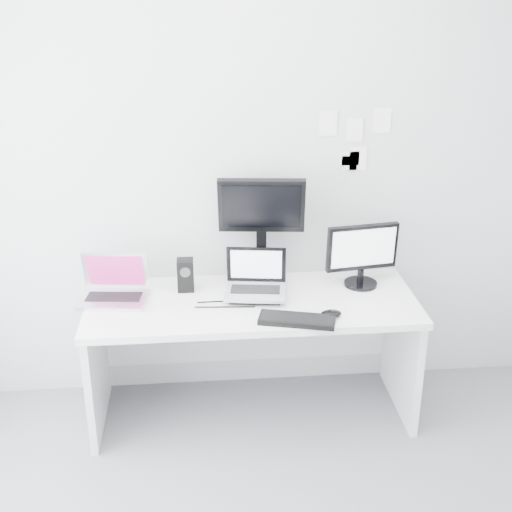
{
  "coord_description": "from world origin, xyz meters",
  "views": [
    {
      "loc": [
        -0.28,
        -2.08,
        2.39
      ],
      "look_at": [
        0.02,
        1.23,
        1.0
      ],
      "focal_mm": 47.9,
      "sensor_mm": 36.0,
      "label": 1
    }
  ],
  "objects": [
    {
      "name": "mouse",
      "position": [
        0.39,
        1.02,
        0.75
      ],
      "size": [
        0.12,
        0.08,
        0.04
      ],
      "primitive_type": "ellipsoid",
      "rotation": [
        0.0,
        0.0,
        0.09
      ],
      "color": "black",
      "rests_on": "desk"
    },
    {
      "name": "wall_note_1",
      "position": [
        0.6,
        1.59,
        1.58
      ],
      "size": [
        0.09,
        0.0,
        0.13
      ],
      "primitive_type": "cube",
      "color": "white",
      "rests_on": "back_wall"
    },
    {
      "name": "speaker",
      "position": [
        -0.36,
        1.42,
        0.82
      ],
      "size": [
        0.1,
        0.1,
        0.18
      ],
      "primitive_type": "cube",
      "rotation": [
        0.0,
        0.0,
        -0.09
      ],
      "color": "black",
      "rests_on": "desk"
    },
    {
      "name": "macbook",
      "position": [
        -0.75,
        1.3,
        0.86
      ],
      "size": [
        0.39,
        0.31,
        0.27
      ],
      "primitive_type": "cube",
      "rotation": [
        0.0,
        0.0,
        -0.11
      ],
      "color": "silver",
      "rests_on": "desk"
    },
    {
      "name": "desk",
      "position": [
        0.0,
        1.25,
        0.36
      ],
      "size": [
        1.8,
        0.7,
        0.73
      ],
      "primitive_type": "cube",
      "color": "white",
      "rests_on": "ground"
    },
    {
      "name": "back_wall",
      "position": [
        0.0,
        1.6,
        1.35
      ],
      "size": [
        3.6,
        0.0,
        3.6
      ],
      "primitive_type": "plane",
      "rotation": [
        1.57,
        0.0,
        0.0
      ],
      "color": "silver",
      "rests_on": "ground"
    },
    {
      "name": "samsung_monitor",
      "position": [
        0.64,
        1.39,
        0.92
      ],
      "size": [
        0.43,
        0.25,
        0.38
      ],
      "primitive_type": "cube",
      "rotation": [
        0.0,
        0.0,
        0.15
      ],
      "color": "black",
      "rests_on": "desk"
    },
    {
      "name": "wall_note_4",
      "position": [
        0.58,
        1.59,
        1.39
      ],
      "size": [
        0.09,
        0.0,
        0.08
      ],
      "primitive_type": "cube",
      "color": "white",
      "rests_on": "back_wall"
    },
    {
      "name": "wall_note_3",
      "position": [
        0.58,
        1.59,
        1.42
      ],
      "size": [
        0.11,
        0.0,
        0.08
      ],
      "primitive_type": "cube",
      "color": "white",
      "rests_on": "back_wall"
    },
    {
      "name": "keyboard",
      "position": [
        0.21,
        0.98,
        0.74
      ],
      "size": [
        0.41,
        0.23,
        0.03
      ],
      "primitive_type": "cube",
      "rotation": [
        0.0,
        0.0,
        -0.26
      ],
      "color": "black",
      "rests_on": "desk"
    },
    {
      "name": "wall_note_5",
      "position": [
        0.63,
        1.59,
        1.42
      ],
      "size": [
        0.1,
        0.0,
        0.13
      ],
      "primitive_type": "cube",
      "color": "white",
      "rests_on": "back_wall"
    },
    {
      "name": "wall_note_2",
      "position": [
        0.75,
        1.59,
        1.63
      ],
      "size": [
        0.1,
        0.0,
        0.14
      ],
      "primitive_type": "cube",
      "color": "white",
      "rests_on": "back_wall"
    },
    {
      "name": "rear_monitor",
      "position": [
        0.07,
        1.49,
        1.06
      ],
      "size": [
        0.49,
        0.22,
        0.65
      ],
      "primitive_type": "cube",
      "rotation": [
        0.0,
        0.0,
        -0.11
      ],
      "color": "black",
      "rests_on": "desk"
    },
    {
      "name": "dell_laptop",
      "position": [
        0.02,
        1.28,
        0.87
      ],
      "size": [
        0.36,
        0.3,
        0.27
      ],
      "primitive_type": "cube",
      "rotation": [
        0.0,
        0.0,
        -0.14
      ],
      "color": "#A3A6AA",
      "rests_on": "desk"
    },
    {
      "name": "wall_note_0",
      "position": [
        0.45,
        1.59,
        1.62
      ],
      "size": [
        0.1,
        0.0,
        0.14
      ],
      "primitive_type": "cube",
      "color": "white",
      "rests_on": "back_wall"
    }
  ]
}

